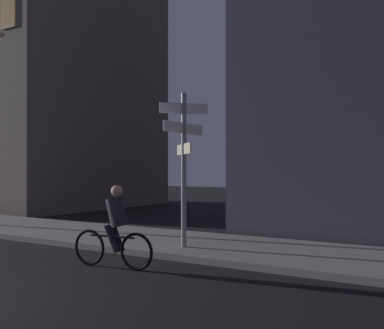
% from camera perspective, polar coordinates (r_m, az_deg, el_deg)
% --- Properties ---
extents(sidewalk_kerb, '(40.00, 3.29, 0.14)m').
position_cam_1_polar(sidewalk_kerb, '(12.10, -3.70, -9.34)').
color(sidewalk_kerb, gray).
rests_on(sidewalk_kerb, ground_plane).
extents(signpost, '(1.03, 1.60, 3.52)m').
position_cam_1_polar(signpost, '(10.67, -1.01, 1.16)').
color(signpost, gray).
rests_on(signpost, sidewalk_kerb).
extents(cyclist, '(1.82, 0.37, 1.61)m').
position_cam_1_polar(cyclist, '(9.24, -9.44, -7.84)').
color(cyclist, black).
rests_on(cyclist, ground_plane).
extents(building_left_block, '(11.21, 9.58, 21.45)m').
position_cam_1_polar(building_left_block, '(27.92, -18.92, 17.88)').
color(building_left_block, '#6B6056').
rests_on(building_left_block, ground_plane).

